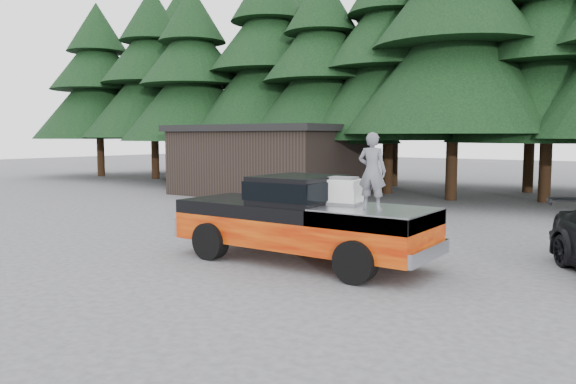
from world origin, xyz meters
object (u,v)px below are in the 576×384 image
Objects in this scene: utility_building at (270,160)px; air_compressor at (342,192)px; pickup_truck at (302,232)px; man_on_bed at (372,171)px.

air_compressor is at bearing -47.32° from utility_building.
pickup_truck is 3.90× the size of man_on_bed.
utility_building reaches higher than pickup_truck.
utility_building is at bearing 129.52° from pickup_truck.
air_compressor is 15.13m from utility_building.
man_on_bed is (0.93, -0.47, 0.51)m from air_compressor.
man_on_bed reaches higher than pickup_truck.
pickup_truck is 2.32m from man_on_bed.
man_on_bed reaches higher than air_compressor.
utility_building reaches higher than air_compressor.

